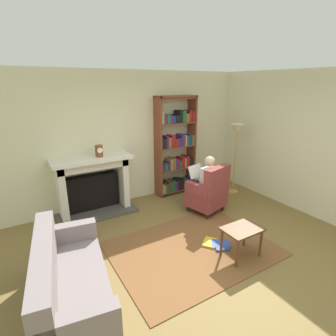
{
  "coord_description": "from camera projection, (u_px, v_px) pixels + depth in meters",
  "views": [
    {
      "loc": [
        -2.12,
        -2.48,
        2.44
      ],
      "look_at": [
        0.1,
        1.2,
        1.05
      ],
      "focal_mm": 28.06,
      "sensor_mm": 36.0,
      "label": 1
    }
  ],
  "objects": [
    {
      "name": "ground",
      "position": [
        205.0,
        259.0,
        3.81
      ],
      "size": [
        14.0,
        14.0,
        0.0
      ],
      "primitive_type": "plane",
      "color": "brown"
    },
    {
      "name": "back_wall",
      "position": [
        131.0,
        138.0,
        5.48
      ],
      "size": [
        5.6,
        0.1,
        2.7
      ],
      "primitive_type": "cube",
      "color": "beige",
      "rests_on": "ground"
    },
    {
      "name": "side_wall_right",
      "position": [
        267.0,
        136.0,
        5.72
      ],
      "size": [
        0.1,
        5.2,
        2.7
      ],
      "primitive_type": "cube",
      "color": "beige",
      "rests_on": "ground"
    },
    {
      "name": "area_rug",
      "position": [
        192.0,
        248.0,
        4.06
      ],
      "size": [
        2.4,
        1.8,
        0.01
      ],
      "primitive_type": "cube",
      "color": "brown",
      "rests_on": "ground"
    },
    {
      "name": "fireplace",
      "position": [
        93.0,
        184.0,
        5.05
      ],
      "size": [
        1.5,
        0.64,
        1.14
      ],
      "color": "#4C4742",
      "rests_on": "ground"
    },
    {
      "name": "mantel_clock",
      "position": [
        99.0,
        151.0,
        4.83
      ],
      "size": [
        0.14,
        0.14,
        0.21
      ],
      "color": "brown",
      "rests_on": "fireplace"
    },
    {
      "name": "bookshelf",
      "position": [
        176.0,
        148.0,
        5.88
      ],
      "size": [
        0.93,
        0.32,
        2.19
      ],
      "color": "brown",
      "rests_on": "ground"
    },
    {
      "name": "armchair_reading",
      "position": [
        209.0,
        192.0,
        5.1
      ],
      "size": [
        0.77,
        0.76,
        0.97
      ],
      "rotation": [
        0.0,
        0.0,
        3.39
      ],
      "color": "#331E14",
      "rests_on": "ground"
    },
    {
      "name": "seated_reader",
      "position": [
        205.0,
        181.0,
        5.12
      ],
      "size": [
        0.45,
        0.58,
        1.14
      ],
      "rotation": [
        0.0,
        0.0,
        3.39
      ],
      "color": "silver",
      "rests_on": "ground"
    },
    {
      "name": "sofa_floral",
      "position": [
        69.0,
        284.0,
        2.91
      ],
      "size": [
        0.97,
        1.79,
        0.85
      ],
      "rotation": [
        0.0,
        0.0,
        1.42
      ],
      "color": "gray",
      "rests_on": "ground"
    },
    {
      "name": "side_table",
      "position": [
        242.0,
        233.0,
        3.77
      ],
      "size": [
        0.56,
        0.39,
        0.47
      ],
      "color": "brown",
      "rests_on": "ground"
    },
    {
      "name": "scattered_books",
      "position": [
        217.0,
        244.0,
        4.13
      ],
      "size": [
        0.46,
        0.48,
        0.03
      ],
      "color": "#334CA5",
      "rests_on": "area_rug"
    },
    {
      "name": "floor_lamp",
      "position": [
        237.0,
        135.0,
        5.77
      ],
      "size": [
        0.32,
        0.32,
        1.59
      ],
      "color": "#B7933F",
      "rests_on": "ground"
    }
  ]
}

